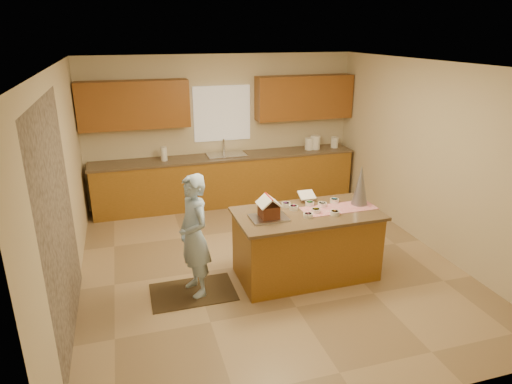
{
  "coord_description": "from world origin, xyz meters",
  "views": [
    {
      "loc": [
        -1.76,
        -5.38,
        3.1
      ],
      "look_at": [
        -0.1,
        0.2,
        1.0
      ],
      "focal_mm": 31.67,
      "sensor_mm": 36.0,
      "label": 1
    }
  ],
  "objects_px": {
    "tinsel_tree": "(361,185)",
    "gingerbread_house": "(269,209)",
    "boy": "(194,236)",
    "island_base": "(306,246)"
  },
  "relations": [
    {
      "from": "tinsel_tree",
      "to": "boy",
      "type": "bearing_deg",
      "value": -178.25
    },
    {
      "from": "island_base",
      "to": "tinsel_tree",
      "type": "relative_size",
      "value": 3.27
    },
    {
      "from": "gingerbread_house",
      "to": "island_base",
      "type": "bearing_deg",
      "value": 6.01
    },
    {
      "from": "island_base",
      "to": "gingerbread_house",
      "type": "xyz_separation_m",
      "value": [
        -0.54,
        -0.06,
        0.6
      ]
    },
    {
      "from": "tinsel_tree",
      "to": "gingerbread_house",
      "type": "bearing_deg",
      "value": -174.89
    },
    {
      "from": "boy",
      "to": "gingerbread_house",
      "type": "bearing_deg",
      "value": 72.08
    },
    {
      "from": "boy",
      "to": "gingerbread_house",
      "type": "xyz_separation_m",
      "value": [
        0.92,
        -0.05,
        0.26
      ]
    },
    {
      "from": "island_base",
      "to": "tinsel_tree",
      "type": "distance_m",
      "value": 1.07
    },
    {
      "from": "tinsel_tree",
      "to": "gingerbread_house",
      "type": "distance_m",
      "value": 1.32
    },
    {
      "from": "island_base",
      "to": "gingerbread_house",
      "type": "height_order",
      "value": "gingerbread_house"
    }
  ]
}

